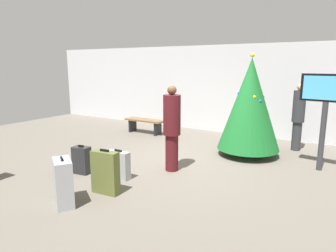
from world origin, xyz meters
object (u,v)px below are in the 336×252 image
object	(u,v)px
traveller_0	(298,115)
suitcase_4	(119,165)
traveller_1	(172,127)
waiting_bench	(145,123)
flight_info_kiosk	(326,102)
suitcase_1	(105,172)
holiday_tree	(250,104)
suitcase_0	(82,160)
suitcase_3	(63,183)

from	to	relation	value
traveller_0	suitcase_4	world-z (taller)	traveller_0
traveller_1	suitcase_4	distance (m)	1.39
waiting_bench	flight_info_kiosk	bearing A→B (deg)	-9.71
waiting_bench	traveller_0	xyz separation A→B (m)	(4.75, 0.49, 0.61)
flight_info_kiosk	traveller_1	xyz separation A→B (m)	(-2.78, -1.75, -0.54)
waiting_bench	suitcase_1	size ratio (longest dim) A/B	1.70
flight_info_kiosk	waiting_bench	size ratio (longest dim) A/B	1.50
holiday_tree	suitcase_4	size ratio (longest dim) A/B	4.22
waiting_bench	traveller_1	size ratio (longest dim) A/B	0.75
flight_info_kiosk	suitcase_0	distance (m)	5.37
waiting_bench	suitcase_1	xyz separation A→B (m)	(2.32, -4.38, 0.04)
flight_info_kiosk	waiting_bench	bearing A→B (deg)	170.29
traveller_1	suitcase_3	distance (m)	2.55
flight_info_kiosk	traveller_0	world-z (taller)	flight_info_kiosk
traveller_0	suitcase_1	world-z (taller)	traveller_0
holiday_tree	suitcase_1	bearing A→B (deg)	-111.46
flight_info_kiosk	suitcase_4	world-z (taller)	flight_info_kiosk
suitcase_3	suitcase_1	bearing A→B (deg)	69.84
suitcase_1	suitcase_3	xyz separation A→B (m)	(-0.26, -0.71, -0.00)
traveller_0	suitcase_3	size ratio (longest dim) A/B	2.21
flight_info_kiosk	traveller_0	bearing A→B (deg)	117.07
suitcase_0	suitcase_1	distance (m)	1.27
flight_info_kiosk	suitcase_4	xyz separation A→B (m)	(-3.45, -2.75, -1.23)
traveller_0	suitcase_3	world-z (taller)	traveller_0
traveller_1	suitcase_3	bearing A→B (deg)	-105.09
holiday_tree	suitcase_0	distance (m)	4.26
traveller_1	suitcase_1	distance (m)	1.83
flight_info_kiosk	suitcase_3	world-z (taller)	flight_info_kiosk
flight_info_kiosk	suitcase_3	xyz separation A→B (m)	(-3.43, -4.15, -1.13)
suitcase_0	suitcase_3	distance (m)	1.52
holiday_tree	traveller_1	distance (m)	2.31
suitcase_3	suitcase_0	bearing A→B (deg)	126.54
traveller_0	suitcase_0	distance (m)	5.70
suitcase_3	suitcase_4	bearing A→B (deg)	90.86
traveller_0	suitcase_0	xyz separation A→B (m)	(-3.60, -4.37, -0.67)
traveller_1	traveller_0	bearing A→B (deg)	57.23
holiday_tree	suitcase_3	distance (m)	4.83
flight_info_kiosk	traveller_0	distance (m)	1.70
holiday_tree	suitcase_4	world-z (taller)	holiday_tree
waiting_bench	suitcase_0	xyz separation A→B (m)	(1.15, -3.87, -0.06)
suitcase_1	traveller_1	bearing A→B (deg)	77.14
holiday_tree	suitcase_4	bearing A→B (deg)	-119.94
waiting_bench	suitcase_4	xyz separation A→B (m)	(2.03, -3.69, -0.07)
holiday_tree	traveller_0	bearing A→B (deg)	50.00
traveller_0	suitcase_4	distance (m)	5.04
waiting_bench	suitcase_3	size ratio (longest dim) A/B	1.71
waiting_bench	suitcase_1	distance (m)	4.95
suitcase_0	suitcase_4	xyz separation A→B (m)	(0.88, 0.18, -0.01)
suitcase_4	traveller_0	bearing A→B (deg)	57.00
suitcase_0	traveller_0	bearing A→B (deg)	50.50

